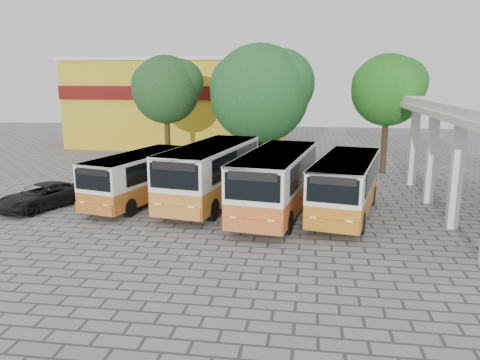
% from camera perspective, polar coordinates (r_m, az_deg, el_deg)
% --- Properties ---
extents(ground, '(90.00, 90.00, 0.00)m').
position_cam_1_polar(ground, '(20.26, 3.81, -6.39)').
color(ground, slate).
rests_on(ground, ground).
extents(shophouse_block, '(20.40, 10.40, 8.30)m').
position_cam_1_polar(shophouse_block, '(46.87, -7.11, 9.40)').
color(shophouse_block, gold).
rests_on(shophouse_block, ground).
extents(bus_far_left, '(3.94, 7.68, 2.62)m').
position_cam_1_polar(bus_far_left, '(25.05, -12.14, 0.60)').
color(bus_far_left, '#B05B1A').
rests_on(bus_far_left, ground).
extents(bus_centre_left, '(4.05, 8.98, 3.11)m').
position_cam_1_polar(bus_centre_left, '(24.30, -3.56, 1.18)').
color(bus_centre_left, '#BF7525').
rests_on(bus_centre_left, ground).
extents(bus_centre_right, '(3.84, 8.82, 3.06)m').
position_cam_1_polar(bus_centre_right, '(22.43, 4.43, 0.15)').
color(bus_centre_right, '#C35B21').
rests_on(bus_centre_right, ground).
extents(bus_far_right, '(3.95, 8.17, 2.81)m').
position_cam_1_polar(bus_far_right, '(22.75, 12.80, -0.33)').
color(bus_far_right, '#B76B12').
rests_on(bus_far_right, ground).
extents(tree_left, '(5.26, 5.01, 8.15)m').
position_cam_1_polar(tree_left, '(35.62, -8.92, 11.09)').
color(tree_left, '#4B3616').
rests_on(tree_left, ground).
extents(tree_middle, '(7.17, 6.83, 8.84)m').
position_cam_1_polar(tree_middle, '(32.76, 2.57, 10.85)').
color(tree_middle, '#312313').
rests_on(tree_middle, ground).
extents(tree_right, '(5.06, 4.82, 8.11)m').
position_cam_1_polar(tree_right, '(33.41, 17.68, 10.68)').
color(tree_right, '#402A1C').
rests_on(tree_right, ground).
extents(parked_car, '(3.65, 4.93, 1.25)m').
position_cam_1_polar(parked_car, '(25.78, -23.03, -1.83)').
color(parked_car, black).
rests_on(parked_car, ground).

